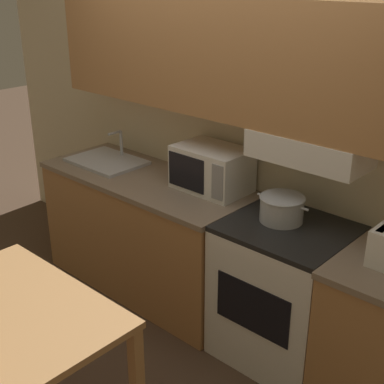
# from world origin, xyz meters

# --- Properties ---
(ground_plane) EXTENTS (16.00, 16.00, 0.00)m
(ground_plane) POSITION_xyz_m (0.00, 0.00, 0.00)
(ground_plane) COLOR #4C3828
(wall_back) EXTENTS (5.28, 0.38, 2.55)m
(wall_back) POSITION_xyz_m (0.02, -0.07, 1.51)
(wall_back) COLOR beige
(wall_back) RESTS_ON ground_plane
(lower_counter_main) EXTENTS (1.66, 0.68, 0.89)m
(lower_counter_main) POSITION_xyz_m (-0.62, -0.33, 0.45)
(lower_counter_main) COLOR #B27A47
(lower_counter_main) RESTS_ON ground_plane
(lower_counter_right_stub) EXTENTS (0.52, 0.68, 0.89)m
(lower_counter_right_stub) POSITION_xyz_m (1.19, -0.33, 0.45)
(lower_counter_right_stub) COLOR #B27A47
(lower_counter_right_stub) RESTS_ON ground_plane
(stove_range) EXTENTS (0.71, 0.65, 0.89)m
(stove_range) POSITION_xyz_m (0.57, -0.32, 0.45)
(stove_range) COLOR white
(stove_range) RESTS_ON ground_plane
(cooking_pot) EXTENTS (0.35, 0.27, 0.15)m
(cooking_pot) POSITION_xyz_m (0.49, -0.28, 0.97)
(cooking_pot) COLOR #B7BABF
(cooking_pot) RESTS_ON stove_range
(microwave) EXTENTS (0.49, 0.34, 0.29)m
(microwave) POSITION_xyz_m (-0.13, -0.19, 1.04)
(microwave) COLOR white
(microwave) RESTS_ON lower_counter_main
(sink_basin) EXTENTS (0.56, 0.41, 0.23)m
(sink_basin) POSITION_xyz_m (-1.06, -0.33, 0.91)
(sink_basin) COLOR #B7BABF
(sink_basin) RESTS_ON lower_counter_main
(dining_table) EXTENTS (1.09, 0.76, 0.78)m
(dining_table) POSITION_xyz_m (-0.05, -1.77, 0.67)
(dining_table) COLOR #B27F4C
(dining_table) RESTS_ON ground_plane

